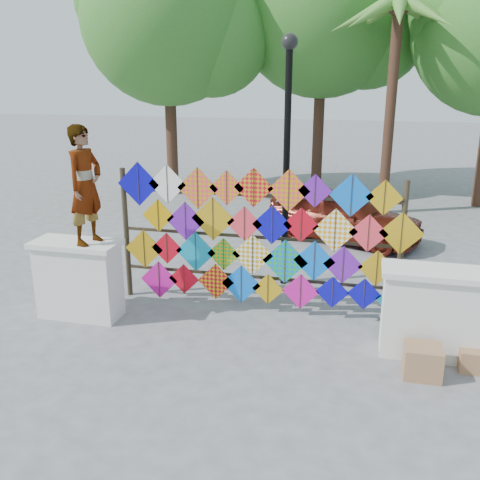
# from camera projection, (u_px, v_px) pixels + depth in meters

# --- Properties ---
(ground) EXTENTS (80.00, 80.00, 0.00)m
(ground) POSITION_uv_depth(u_px,v_px,m) (244.00, 327.00, 8.39)
(ground) COLOR gray
(ground) RESTS_ON ground
(parapet_left) EXTENTS (1.40, 0.65, 1.28)m
(parapet_left) POSITION_uv_depth(u_px,v_px,m) (79.00, 279.00, 8.61)
(parapet_left) COLOR silver
(parapet_left) RESTS_ON ground
(parapet_right) EXTENTS (1.40, 0.65, 1.28)m
(parapet_right) POSITION_uv_depth(u_px,v_px,m) (431.00, 312.00, 7.41)
(parapet_right) COLOR silver
(parapet_right) RESTS_ON ground
(kite_rack) EXTENTS (4.98, 0.24, 2.42)m
(kite_rack) POSITION_uv_depth(u_px,v_px,m) (258.00, 239.00, 8.68)
(kite_rack) COLOR #30271A
(kite_rack) RESTS_ON ground
(tree_west) EXTENTS (5.85, 5.20, 8.01)m
(tree_west) POSITION_uv_depth(u_px,v_px,m) (171.00, 19.00, 16.15)
(tree_west) COLOR #44291D
(tree_west) RESTS_ON ground
(tree_mid) EXTENTS (6.30, 5.60, 8.61)m
(tree_mid) POSITION_uv_depth(u_px,v_px,m) (327.00, 9.00, 16.88)
(tree_mid) COLOR #44291D
(tree_mid) RESTS_ON ground
(palm_tree) EXTENTS (3.62, 3.62, 5.83)m
(palm_tree) POSITION_uv_depth(u_px,v_px,m) (397.00, 27.00, 13.85)
(palm_tree) COLOR #44291D
(palm_tree) RESTS_ON ground
(vendor_woman) EXTENTS (0.56, 0.74, 1.82)m
(vendor_woman) POSITION_uv_depth(u_px,v_px,m) (85.00, 185.00, 8.10)
(vendor_woman) COLOR #99999E
(vendor_woman) RESTS_ON parapet_left
(sedan) EXTENTS (3.91, 2.65, 1.24)m
(sedan) POSITION_uv_depth(u_px,v_px,m) (344.00, 215.00, 12.61)
(sedan) COLOR #5D1A0F
(sedan) RESTS_ON ground
(lamppost) EXTENTS (0.28, 0.28, 4.46)m
(lamppost) POSITION_uv_depth(u_px,v_px,m) (287.00, 140.00, 9.38)
(lamppost) COLOR black
(lamppost) RESTS_ON ground
(cardboard_box_near) EXTENTS (0.48, 0.43, 0.43)m
(cardboard_box_near) POSITION_uv_depth(u_px,v_px,m) (423.00, 361.00, 6.99)
(cardboard_box_near) COLOR #B07F55
(cardboard_box_near) RESTS_ON ground
(cardboard_box_far) EXTENTS (0.37, 0.34, 0.31)m
(cardboard_box_far) POSITION_uv_depth(u_px,v_px,m) (473.00, 359.00, 7.15)
(cardboard_box_far) COLOR #B07F55
(cardboard_box_far) RESTS_ON ground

